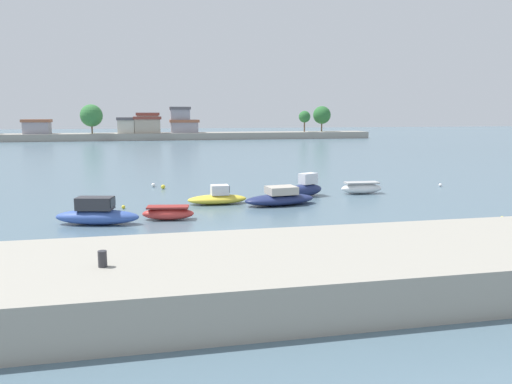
% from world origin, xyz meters
% --- Properties ---
extents(ground_plane, '(400.00, 400.00, 0.00)m').
position_xyz_m(ground_plane, '(0.00, 0.00, 0.00)').
color(ground_plane, slate).
extents(seawall_embankment, '(88.17, 7.55, 1.66)m').
position_xyz_m(seawall_embankment, '(0.00, -8.44, 0.83)').
color(seawall_embankment, '#9E998C').
rests_on(seawall_embankment, ground).
extents(mooring_bollard, '(0.30, 0.30, 0.55)m').
position_xyz_m(mooring_bollard, '(-5.80, -9.00, 1.94)').
color(mooring_bollard, '#2D2D33').
rests_on(mooring_bollard, seawall_embankment).
extents(moored_boat_0, '(5.37, 2.62, 1.70)m').
position_xyz_m(moored_boat_0, '(-7.50, 5.34, 0.64)').
color(moored_boat_0, '#3856A8').
rests_on(moored_boat_0, ground).
extents(moored_boat_1, '(3.45, 1.70, 0.89)m').
position_xyz_m(moored_boat_1, '(-3.18, 5.83, 0.43)').
color(moored_boat_1, '#C63833').
rests_on(moored_boat_1, ground).
extents(moored_boat_2, '(4.47, 1.79, 1.44)m').
position_xyz_m(moored_boat_2, '(0.66, 10.68, 0.47)').
color(moored_boat_2, yellow).
rests_on(moored_boat_2, ground).
extents(moored_boat_3, '(5.69, 2.82, 1.39)m').
position_xyz_m(moored_boat_3, '(5.16, 9.30, 0.53)').
color(moored_boat_3, navy).
rests_on(moored_boat_3, ground).
extents(moored_boat_4, '(3.89, 2.77, 1.90)m').
position_xyz_m(moored_boat_4, '(8.13, 12.52, 0.69)').
color(moored_boat_4, navy).
rests_on(moored_boat_4, ground).
extents(moored_boat_5, '(3.61, 1.41, 1.00)m').
position_xyz_m(moored_boat_5, '(13.25, 12.92, 0.48)').
color(moored_boat_5, white).
rests_on(moored_boat_5, ground).
extents(mooring_buoy_0, '(0.40, 0.40, 0.40)m').
position_xyz_m(mooring_buoy_0, '(-3.19, 19.06, 0.20)').
color(mooring_buoy_0, yellow).
rests_on(mooring_buoy_0, ground).
extents(mooring_buoy_1, '(0.31, 0.31, 0.31)m').
position_xyz_m(mooring_buoy_1, '(22.11, 15.14, 0.15)').
color(mooring_buoy_1, white).
rests_on(mooring_buoy_1, ground).
extents(mooring_buoy_2, '(0.27, 0.27, 0.27)m').
position_xyz_m(mooring_buoy_2, '(-6.20, 10.13, 0.13)').
color(mooring_buoy_2, yellow).
rests_on(mooring_buoy_2, ground).
extents(mooring_buoy_3, '(0.37, 0.37, 0.37)m').
position_xyz_m(mooring_buoy_3, '(-4.05, 20.48, 0.18)').
color(mooring_buoy_3, white).
rests_on(mooring_buoy_3, ground).
extents(mooring_buoy_4, '(0.24, 0.24, 0.24)m').
position_xyz_m(mooring_buoy_4, '(17.80, 1.32, 0.12)').
color(mooring_buoy_4, yellow).
rests_on(mooring_buoy_4, ground).
extents(distant_shoreline, '(107.64, 8.33, 8.91)m').
position_xyz_m(distant_shoreline, '(-3.20, 104.13, 2.62)').
color(distant_shoreline, gray).
rests_on(distant_shoreline, ground).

